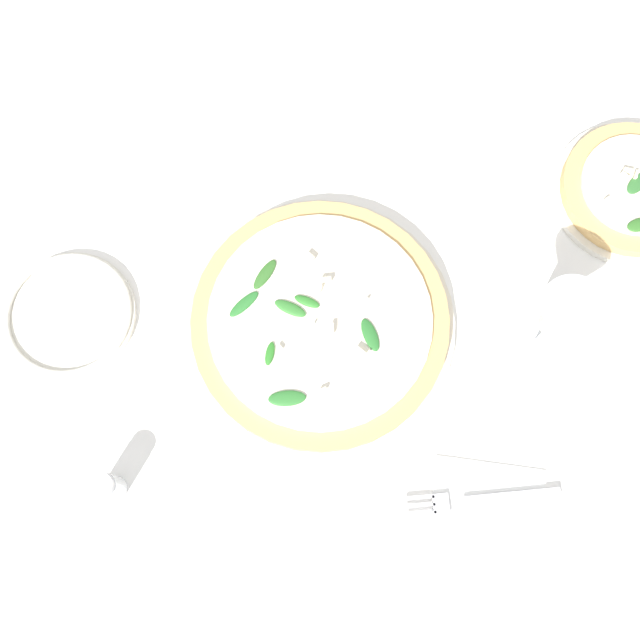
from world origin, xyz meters
TOP-DOWN VIEW (x-y plane):
  - ground_plane at (0.00, 0.00)m, footprint 6.00×6.00m
  - pizza_arugula_main at (-0.03, -0.03)m, footprint 0.35×0.35m
  - pizza_personal_side at (-0.40, -0.29)m, footprint 0.21×0.21m
  - wine_glass at (-0.30, -0.07)m, footprint 0.08×0.08m
  - napkin at (-0.27, 0.14)m, footprint 0.14×0.09m
  - fork at (-0.26, 0.14)m, footprint 0.19×0.07m
  - side_plate_white at (0.29, 0.01)m, footprint 0.17×0.17m
  - shaker_pepper at (0.18, 0.22)m, footprint 0.03×0.03m

SIDE VIEW (x-z plane):
  - ground_plane at x=0.00m, z-range 0.00..0.00m
  - napkin at x=-0.27m, z-range 0.00..0.01m
  - fork at x=-0.26m, z-range 0.01..0.01m
  - side_plate_white at x=0.29m, z-range 0.00..0.02m
  - pizza_personal_side at x=-0.40m, z-range -0.01..0.04m
  - pizza_arugula_main at x=-0.03m, z-range -0.01..0.04m
  - shaker_pepper at x=0.18m, z-range 0.00..0.07m
  - wine_glass at x=-0.30m, z-range 0.03..0.18m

